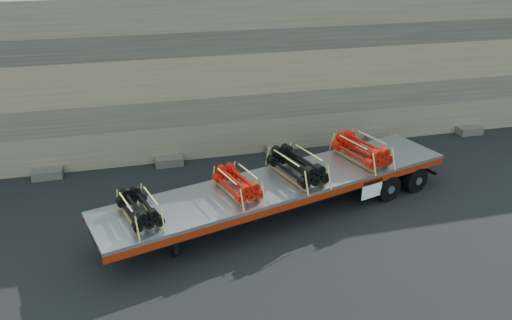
{
  "coord_description": "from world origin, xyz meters",
  "views": [
    {
      "loc": [
        -4.19,
        -15.38,
        9.3
      ],
      "look_at": [
        -0.08,
        0.81,
        1.63
      ],
      "focal_mm": 35.0,
      "sensor_mm": 36.0,
      "label": 1
    }
  ],
  "objects_px": {
    "bundle_front": "(139,209)",
    "bundle_midfront": "(238,183)",
    "bundle_rear": "(362,150)",
    "bundle_midrear": "(297,166)",
    "trailer": "(282,197)"
  },
  "relations": [
    {
      "from": "bundle_midfront",
      "to": "bundle_midrear",
      "type": "height_order",
      "value": "bundle_midrear"
    },
    {
      "from": "bundle_midfront",
      "to": "bundle_front",
      "type": "bearing_deg",
      "value": 180.0
    },
    {
      "from": "bundle_midfront",
      "to": "bundle_rear",
      "type": "distance_m",
      "value": 5.33
    },
    {
      "from": "bundle_midfront",
      "to": "bundle_midrear",
      "type": "relative_size",
      "value": 0.83
    },
    {
      "from": "bundle_midfront",
      "to": "bundle_rear",
      "type": "height_order",
      "value": "bundle_rear"
    },
    {
      "from": "bundle_front",
      "to": "bundle_rear",
      "type": "height_order",
      "value": "bundle_rear"
    },
    {
      "from": "trailer",
      "to": "bundle_midfront",
      "type": "distance_m",
      "value": 2.05
    },
    {
      "from": "bundle_midfront",
      "to": "bundle_rear",
      "type": "bearing_deg",
      "value": 0.0
    },
    {
      "from": "bundle_front",
      "to": "bundle_rear",
      "type": "distance_m",
      "value": 8.69
    },
    {
      "from": "bundle_front",
      "to": "bundle_midrear",
      "type": "height_order",
      "value": "bundle_midrear"
    },
    {
      "from": "bundle_midfront",
      "to": "bundle_midrear",
      "type": "xyz_separation_m",
      "value": [
        2.3,
        0.63,
        0.07
      ]
    },
    {
      "from": "bundle_front",
      "to": "bundle_midfront",
      "type": "relative_size",
      "value": 0.98
    },
    {
      "from": "bundle_front",
      "to": "bundle_midfront",
      "type": "height_order",
      "value": "bundle_midfront"
    },
    {
      "from": "bundle_front",
      "to": "bundle_rear",
      "type": "bearing_deg",
      "value": 0.0
    },
    {
      "from": "bundle_front",
      "to": "bundle_midfront",
      "type": "xyz_separation_m",
      "value": [
        3.24,
        0.9,
        0.01
      ]
    }
  ]
}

